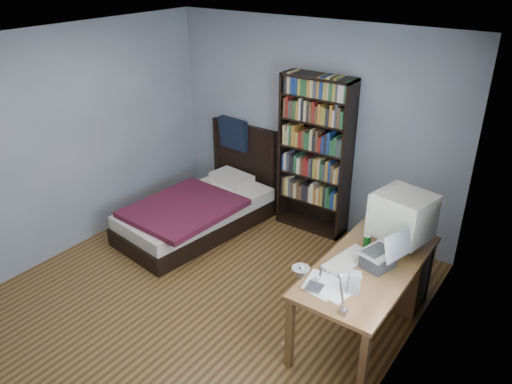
# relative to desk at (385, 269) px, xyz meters

# --- Properties ---
(room) EXTENTS (4.20, 4.24, 2.50)m
(room) POSITION_rel_desk_xyz_m (-1.48, -0.99, 0.84)
(room) COLOR #4E3117
(room) RESTS_ON ground
(desk) EXTENTS (0.75, 1.61, 0.73)m
(desk) POSITION_rel_desk_xyz_m (0.00, 0.00, 0.00)
(desk) COLOR brown
(desk) RESTS_ON floor
(crt_monitor) EXTENTS (0.54, 0.50, 0.52)m
(crt_monitor) POSITION_rel_desk_xyz_m (0.09, 0.01, 0.61)
(crt_monitor) COLOR beige
(crt_monitor) RESTS_ON desk
(laptop) EXTENTS (0.39, 0.37, 0.39)m
(laptop) POSITION_rel_desk_xyz_m (0.09, -0.45, 0.42)
(laptop) COLOR #2D2D30
(laptop) RESTS_ON desk
(desk_lamp) EXTENTS (0.23, 0.51, 0.61)m
(desk_lamp) POSITION_rel_desk_xyz_m (-0.01, -1.53, 0.80)
(desk_lamp) COLOR #99999E
(desk_lamp) RESTS_ON desk
(keyboard) EXTENTS (0.28, 0.53, 0.05)m
(keyboard) POSITION_rel_desk_xyz_m (-0.16, -0.54, 0.33)
(keyboard) COLOR #BEB29F
(keyboard) RESTS_ON desk
(speaker) EXTENTS (0.12, 0.12, 0.18)m
(speaker) POSITION_rel_desk_xyz_m (0.06, -0.89, 0.40)
(speaker) COLOR gray
(speaker) RESTS_ON desk
(soda_can) EXTENTS (0.06, 0.06, 0.11)m
(soda_can) POSITION_rel_desk_xyz_m (-0.13, -0.20, 0.37)
(soda_can) COLOR #083E13
(soda_can) RESTS_ON desk
(mouse) EXTENTS (0.06, 0.11, 0.04)m
(mouse) POSITION_rel_desk_xyz_m (0.00, -0.19, 0.33)
(mouse) COLOR silver
(mouse) RESTS_ON desk
(phone_silver) EXTENTS (0.10, 0.11, 0.02)m
(phone_silver) POSITION_rel_desk_xyz_m (-0.22, -0.77, 0.32)
(phone_silver) COLOR silver
(phone_silver) RESTS_ON desk
(phone_grey) EXTENTS (0.07, 0.10, 0.02)m
(phone_grey) POSITION_rel_desk_xyz_m (-0.26, -0.95, 0.32)
(phone_grey) COLOR gray
(phone_grey) RESTS_ON desk
(external_drive) EXTENTS (0.14, 0.14, 0.03)m
(external_drive) POSITION_rel_desk_xyz_m (-0.21, -1.03, 0.33)
(external_drive) COLOR gray
(external_drive) RESTS_ON desk
(bookshelf) EXTENTS (0.86, 0.30, 1.92)m
(bookshelf) POSITION_rel_desk_xyz_m (-1.33, 0.95, 0.55)
(bookshelf) COLOR black
(bookshelf) RESTS_ON floor
(bed) EXTENTS (1.22, 2.11, 1.16)m
(bed) POSITION_rel_desk_xyz_m (-2.46, 0.15, -0.16)
(bed) COLOR black
(bed) RESTS_ON floor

